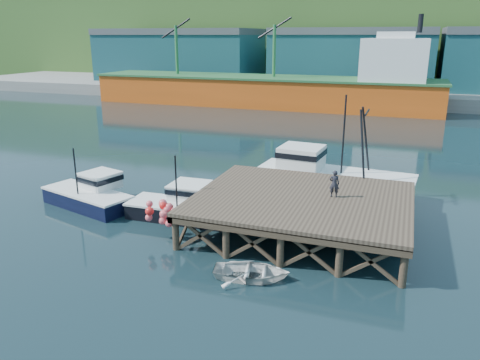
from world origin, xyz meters
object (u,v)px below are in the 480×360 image
at_px(boat_black, 184,205).
at_px(trawler, 330,177).
at_px(dockworker, 334,184).
at_px(boat_navy, 91,194).
at_px(dinghy, 252,272).

distance_m(boat_black, trawler, 10.50).
xyz_separation_m(boat_black, dockworker, (9.05, 0.86, 2.14)).
bearing_deg(dockworker, boat_navy, -4.19).
bearing_deg(boat_navy, dinghy, -7.85).
distance_m(boat_black, dockworker, 9.34).
distance_m(boat_navy, boat_black, 6.75).
bearing_deg(dinghy, boat_navy, 54.68).
relative_size(boat_navy, boat_black, 1.02).
distance_m(boat_navy, dockworker, 15.98).
relative_size(trawler, dinghy, 3.10).
bearing_deg(boat_navy, boat_black, 17.74).
height_order(boat_navy, boat_black, boat_black).
distance_m(boat_navy, trawler, 16.32).
bearing_deg(dockworker, trawler, -87.53).
bearing_deg(boat_black, dockworker, 3.68).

